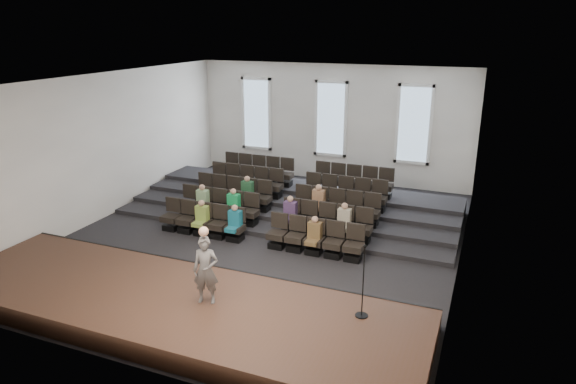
% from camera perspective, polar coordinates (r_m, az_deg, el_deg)
% --- Properties ---
extents(ground, '(14.00, 14.00, 0.00)m').
position_cam_1_polar(ground, '(16.66, -2.70, -5.00)').
color(ground, black).
rests_on(ground, ground).
extents(ceiling, '(12.00, 14.00, 0.02)m').
position_cam_1_polar(ceiling, '(15.40, -2.98, 12.41)').
color(ceiling, white).
rests_on(ceiling, ground).
extents(wall_back, '(12.00, 0.04, 5.00)m').
position_cam_1_polar(wall_back, '(22.26, 4.81, 7.61)').
color(wall_back, white).
rests_on(wall_back, ground).
extents(wall_front, '(12.00, 0.04, 5.00)m').
position_cam_1_polar(wall_front, '(10.26, -19.53, -6.15)').
color(wall_front, white).
rests_on(wall_front, ground).
extents(wall_left, '(0.04, 14.00, 5.00)m').
position_cam_1_polar(wall_left, '(19.11, -19.52, 4.88)').
color(wall_left, white).
rests_on(wall_left, ground).
extents(wall_right, '(0.04, 14.00, 5.00)m').
position_cam_1_polar(wall_right, '(14.48, 19.36, 0.88)').
color(wall_right, white).
rests_on(wall_right, ground).
extents(stage, '(11.80, 3.60, 0.50)m').
position_cam_1_polar(stage, '(12.60, -12.64, -12.30)').
color(stage, '#3C251A').
rests_on(stage, ground).
extents(stage_lip, '(11.80, 0.06, 0.52)m').
position_cam_1_polar(stage_lip, '(13.89, -8.51, -9.00)').
color(stage_lip, black).
rests_on(stage_lip, ground).
extents(risers, '(11.80, 4.80, 0.60)m').
position_cam_1_polar(risers, '(19.32, 1.21, -1.04)').
color(risers, black).
rests_on(risers, ground).
extents(seating_rows, '(6.80, 4.70, 1.67)m').
position_cam_1_polar(seating_rows, '(17.73, -0.66, -1.16)').
color(seating_rows, black).
rests_on(seating_rows, ground).
extents(windows, '(8.44, 0.10, 3.24)m').
position_cam_1_polar(windows, '(22.16, 4.77, 8.09)').
color(windows, white).
rests_on(windows, wall_back).
extents(audience, '(5.45, 2.64, 1.10)m').
position_cam_1_polar(audience, '(16.70, -2.72, -1.94)').
color(audience, '#8FAD45').
rests_on(audience, seating_rows).
extents(speaker, '(0.67, 0.53, 1.59)m').
position_cam_1_polar(speaker, '(11.77, -9.12, -8.57)').
color(speaker, '#5B5857').
rests_on(speaker, stage).
extents(mic_stand, '(0.28, 0.28, 1.69)m').
position_cam_1_polar(mic_stand, '(11.34, 8.28, -11.30)').
color(mic_stand, black).
rests_on(mic_stand, stage).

